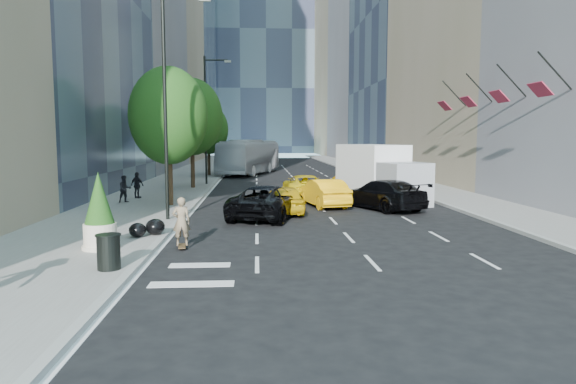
{
  "coord_description": "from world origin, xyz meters",
  "views": [
    {
      "loc": [
        -2.49,
        -19.09,
        3.77
      ],
      "look_at": [
        -1.23,
        1.55,
        1.6
      ],
      "focal_mm": 32.0,
      "sensor_mm": 36.0,
      "label": 1
    }
  ],
  "objects": [
    {
      "name": "pedestrian_b",
      "position": [
        -9.73,
        12.32,
        0.94
      ],
      "size": [
        1.0,
        0.79,
        1.59
      ],
      "primitive_type": "imported",
      "rotation": [
        0.0,
        0.0,
        2.64
      ],
      "color": "black",
      "rests_on": "sidewalk_left"
    },
    {
      "name": "taxi_a",
      "position": [
        -1.16,
        6.5,
        0.72
      ],
      "size": [
        2.09,
        4.39,
        1.45
      ],
      "primitive_type": "imported",
      "rotation": [
        0.0,
        0.0,
        3.23
      ],
      "color": "#D3A10B",
      "rests_on": "ground"
    },
    {
      "name": "lamp_far",
      "position": [
        -6.32,
        22.0,
        5.81
      ],
      "size": [
        2.13,
        0.22,
        10.0
      ],
      "color": "black",
      "rests_on": "sidewalk_left"
    },
    {
      "name": "trash_can",
      "position": [
        -6.6,
        -4.89,
        0.62
      ],
      "size": [
        0.63,
        0.63,
        0.95
      ],
      "primitive_type": "cylinder",
      "color": "black",
      "rests_on": "sidewalk_left"
    },
    {
      "name": "ground",
      "position": [
        0.0,
        0.0,
        0.0
      ],
      "size": [
        160.0,
        160.0,
        0.0
      ],
      "primitive_type": "plane",
      "color": "black",
      "rests_on": "ground"
    },
    {
      "name": "taxi_b",
      "position": [
        1.2,
        9.0,
        0.76
      ],
      "size": [
        2.55,
        4.88,
        1.53
      ],
      "primitive_type": "imported",
      "rotation": [
        0.0,
        0.0,
        3.35
      ],
      "color": "#FFB00D",
      "rests_on": "ground"
    },
    {
      "name": "garbage_bags",
      "position": [
        -6.54,
        0.04,
        0.44
      ],
      "size": [
        1.23,
        1.18,
        0.61
      ],
      "color": "black",
      "rests_on": "sidewalk_left"
    },
    {
      "name": "sidewalk_left",
      "position": [
        -9.0,
        30.0,
        0.07
      ],
      "size": [
        6.0,
        120.0,
        0.15
      ],
      "primitive_type": "cube",
      "color": "slate",
      "rests_on": "ground"
    },
    {
      "name": "tree_mid",
      "position": [
        -7.2,
        19.0,
        5.32
      ],
      "size": [
        4.5,
        4.5,
        7.99
      ],
      "color": "#302512",
      "rests_on": "sidewalk_left"
    },
    {
      "name": "facade_flags",
      "position": [
        10.64,
        10.0,
        6.18
      ],
      "size": [
        1.85,
        13.3,
        2.05
      ],
      "color": "black",
      "rests_on": "ground"
    },
    {
      "name": "taxi_c",
      "position": [
        0.5,
        13.0,
        0.74
      ],
      "size": [
        2.55,
        5.36,
        1.48
      ],
      "primitive_type": "imported",
      "rotation": [
        0.0,
        0.0,
        3.16
      ],
      "color": "#E0BF0B",
      "rests_on": "ground"
    },
    {
      "name": "planter_shrub",
      "position": [
        -7.64,
        -2.15,
        1.36
      ],
      "size": [
        1.06,
        1.06,
        2.53
      ],
      "color": "beige",
      "rests_on": "sidewalk_left"
    },
    {
      "name": "tower_right_far",
      "position": [
        22.0,
        98.0,
        25.0
      ],
      "size": [
        20.0,
        24.0,
        50.0
      ],
      "primitive_type": "cube",
      "color": "gray",
      "rests_on": "ground"
    },
    {
      "name": "tree_near",
      "position": [
        -7.2,
        9.0,
        4.97
      ],
      "size": [
        4.2,
        4.2,
        7.46
      ],
      "color": "#302512",
      "rests_on": "sidewalk_left"
    },
    {
      "name": "skateboarder",
      "position": [
        -5.07,
        -1.65,
        0.84
      ],
      "size": [
        0.66,
        0.48,
        1.67
      ],
      "primitive_type": "imported",
      "rotation": [
        0.0,
        0.0,
        3.27
      ],
      "color": "#77644A",
      "rests_on": "ground"
    },
    {
      "name": "sidewalk_right",
      "position": [
        10.0,
        30.0,
        0.07
      ],
      "size": [
        4.0,
        120.0,
        0.15
      ],
      "primitive_type": "cube",
      "color": "slate",
      "rests_on": "ground"
    },
    {
      "name": "traffic_signal",
      "position": [
        -6.4,
        40.0,
        4.23
      ],
      "size": [
        2.48,
        0.53,
        5.2
      ],
      "color": "black",
      "rests_on": "sidewalk_left"
    },
    {
      "name": "tower_left_end",
      "position": [
        -22.0,
        92.0,
        30.0
      ],
      "size": [
        20.0,
        28.0,
        60.0
      ],
      "primitive_type": "cube",
      "color": "#2E3448",
      "rests_on": "ground"
    },
    {
      "name": "black_sedan_mercedes",
      "position": [
        4.2,
        7.65,
        0.8
      ],
      "size": [
        4.25,
        5.95,
        1.6
      ],
      "primitive_type": "imported",
      "rotation": [
        0.0,
        0.0,
        3.55
      ],
      "color": "black",
      "rests_on": "ground"
    },
    {
      "name": "black_sedan_lincoln",
      "position": [
        -2.0,
        5.0,
        0.78
      ],
      "size": [
        4.15,
        6.14,
        1.56
      ],
      "primitive_type": "imported",
      "rotation": [
        0.0,
        0.0,
        2.84
      ],
      "color": "black",
      "rests_on": "ground"
    },
    {
      "name": "taxi_d",
      "position": [
        3.63,
        16.56,
        0.63
      ],
      "size": [
        3.14,
        4.69,
        1.26
      ],
      "primitive_type": "imported",
      "rotation": [
        0.0,
        0.0,
        3.49
      ],
      "color": "#FBB40D",
      "rests_on": "ground"
    },
    {
      "name": "tree_far",
      "position": [
        -7.2,
        32.0,
        4.62
      ],
      "size": [
        3.9,
        3.9,
        6.92
      ],
      "color": "#302512",
      "rests_on": "sidewalk_left"
    },
    {
      "name": "pedestrian_a",
      "position": [
        -9.94,
        10.24,
        0.91
      ],
      "size": [
        0.94,
        0.9,
        1.53
      ],
      "primitive_type": "imported",
      "rotation": [
        0.0,
        0.0,
        0.6
      ],
      "color": "black",
      "rests_on": "sidewalk_left"
    },
    {
      "name": "box_truck",
      "position": [
        4.9,
        11.3,
        1.72
      ],
      "size": [
        4.56,
        7.49,
        3.38
      ],
      "rotation": [
        0.0,
        0.0,
        0.31
      ],
      "color": "silver",
      "rests_on": "ground"
    },
    {
      "name": "city_bus",
      "position": [
        -3.2,
        35.09,
        1.81
      ],
      "size": [
        6.64,
        13.35,
        3.63
      ],
      "primitive_type": "imported",
      "rotation": [
        0.0,
        0.0,
        -0.29
      ],
      "color": "silver",
      "rests_on": "ground"
    },
    {
      "name": "lamp_near",
      "position": [
        -6.32,
        4.0,
        5.81
      ],
      "size": [
        2.13,
        0.22,
        10.0
      ],
      "color": "black",
      "rests_on": "sidewalk_left"
    }
  ]
}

